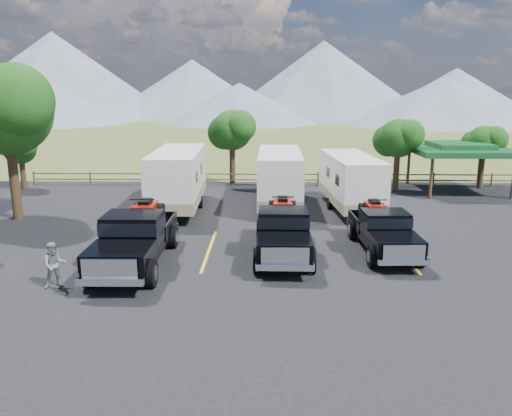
{
  "coord_description": "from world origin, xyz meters",
  "views": [
    {
      "loc": [
        0.36,
        -15.85,
        6.56
      ],
      "look_at": [
        -0.06,
        5.09,
        1.6
      ],
      "focal_mm": 35.0,
      "sensor_mm": 36.0,
      "label": 1
    }
  ],
  "objects_px": {
    "pavilion": "(459,149)",
    "trailer_right": "(350,182)",
    "rig_left": "(136,236)",
    "person_a": "(107,252)",
    "tree_big_nw": "(6,110)",
    "trailer_left": "(178,179)",
    "trailer_center": "(280,178)",
    "rig_right": "(383,229)",
    "person_b": "(54,265)",
    "rig_center": "(283,229)"
  },
  "relations": [
    {
      "from": "pavilion",
      "to": "trailer_right",
      "type": "height_order",
      "value": "pavilion"
    },
    {
      "from": "rig_left",
      "to": "person_a",
      "type": "distance_m",
      "value": 1.3
    },
    {
      "from": "person_a",
      "to": "trailer_right",
      "type": "bearing_deg",
      "value": -169.66
    },
    {
      "from": "rig_left",
      "to": "trailer_right",
      "type": "bearing_deg",
      "value": 42.68
    },
    {
      "from": "tree_big_nw",
      "to": "trailer_left",
      "type": "xyz_separation_m",
      "value": [
        8.05,
        2.22,
        -3.82
      ]
    },
    {
      "from": "tree_big_nw",
      "to": "trailer_center",
      "type": "xyz_separation_m",
      "value": [
        13.69,
        2.97,
        -3.9
      ]
    },
    {
      "from": "tree_big_nw",
      "to": "trailer_left",
      "type": "bearing_deg",
      "value": 15.41
    },
    {
      "from": "trailer_left",
      "to": "person_a",
      "type": "xyz_separation_m",
      "value": [
        -0.91,
        -9.94,
        -0.94
      ]
    },
    {
      "from": "trailer_center",
      "to": "person_a",
      "type": "distance_m",
      "value": 12.56
    },
    {
      "from": "rig_left",
      "to": "trailer_right",
      "type": "height_order",
      "value": "trailer_right"
    },
    {
      "from": "pavilion",
      "to": "rig_right",
      "type": "distance_m",
      "value": 15.21
    },
    {
      "from": "rig_left",
      "to": "trailer_center",
      "type": "xyz_separation_m",
      "value": [
        5.74,
        9.72,
        0.56
      ]
    },
    {
      "from": "trailer_left",
      "to": "person_b",
      "type": "bearing_deg",
      "value": -103.39
    },
    {
      "from": "tree_big_nw",
      "to": "person_b",
      "type": "distance_m",
      "value": 11.83
    },
    {
      "from": "trailer_right",
      "to": "person_b",
      "type": "height_order",
      "value": "trailer_right"
    },
    {
      "from": "rig_right",
      "to": "trailer_right",
      "type": "bearing_deg",
      "value": 89.4
    },
    {
      "from": "tree_big_nw",
      "to": "trailer_center",
      "type": "bearing_deg",
      "value": 12.23
    },
    {
      "from": "rig_center",
      "to": "rig_right",
      "type": "distance_m",
      "value": 4.16
    },
    {
      "from": "rig_center",
      "to": "trailer_center",
      "type": "relative_size",
      "value": 0.7
    },
    {
      "from": "trailer_left",
      "to": "rig_center",
      "type": "bearing_deg",
      "value": -56.14
    },
    {
      "from": "rig_left",
      "to": "trailer_left",
      "type": "relative_size",
      "value": 0.72
    },
    {
      "from": "person_b",
      "to": "person_a",
      "type": "bearing_deg",
      "value": 21.95
    },
    {
      "from": "tree_big_nw",
      "to": "rig_left",
      "type": "xyz_separation_m",
      "value": [
        7.95,
        -6.75,
        -4.46
      ]
    },
    {
      "from": "tree_big_nw",
      "to": "trailer_left",
      "type": "height_order",
      "value": "tree_big_nw"
    },
    {
      "from": "trailer_left",
      "to": "rig_left",
      "type": "bearing_deg",
      "value": -92.83
    },
    {
      "from": "rig_left",
      "to": "trailer_center",
      "type": "height_order",
      "value": "trailer_center"
    },
    {
      "from": "pavilion",
      "to": "rig_right",
      "type": "bearing_deg",
      "value": -121.08
    },
    {
      "from": "rig_center",
      "to": "trailer_center",
      "type": "xyz_separation_m",
      "value": [
        0.07,
        8.39,
        0.63
      ]
    },
    {
      "from": "tree_big_nw",
      "to": "rig_center",
      "type": "distance_m",
      "value": 15.34
    },
    {
      "from": "rig_right",
      "to": "trailer_right",
      "type": "height_order",
      "value": "trailer_right"
    },
    {
      "from": "rig_center",
      "to": "trailer_right",
      "type": "relative_size",
      "value": 0.73
    },
    {
      "from": "rig_right",
      "to": "person_b",
      "type": "height_order",
      "value": "rig_right"
    },
    {
      "from": "rig_left",
      "to": "trailer_center",
      "type": "relative_size",
      "value": 0.75
    },
    {
      "from": "rig_left",
      "to": "pavilion",
      "type": "bearing_deg",
      "value": 39.26
    },
    {
      "from": "rig_center",
      "to": "rig_right",
      "type": "xyz_separation_m",
      "value": [
        4.13,
        0.46,
        -0.09
      ]
    },
    {
      "from": "rig_right",
      "to": "person_a",
      "type": "distance_m",
      "value": 10.97
    },
    {
      "from": "rig_center",
      "to": "tree_big_nw",
      "type": "bearing_deg",
      "value": 158.97
    },
    {
      "from": "pavilion",
      "to": "rig_left",
      "type": "distance_m",
      "value": 23.0
    },
    {
      "from": "rig_left",
      "to": "person_a",
      "type": "bearing_deg",
      "value": -131.02
    },
    {
      "from": "pavilion",
      "to": "rig_center",
      "type": "xyz_separation_m",
      "value": [
        -11.93,
        -13.4,
        -1.72
      ]
    },
    {
      "from": "trailer_right",
      "to": "person_b",
      "type": "xyz_separation_m",
      "value": [
        -11.77,
        -11.48,
        -0.79
      ]
    },
    {
      "from": "trailer_right",
      "to": "person_a",
      "type": "relative_size",
      "value": 5.51
    },
    {
      "from": "trailer_center",
      "to": "rig_center",
      "type": "bearing_deg",
      "value": -89.69
    },
    {
      "from": "trailer_right",
      "to": "rig_left",
      "type": "bearing_deg",
      "value": -140.83
    },
    {
      "from": "rig_left",
      "to": "trailer_left",
      "type": "bearing_deg",
      "value": 88.71
    },
    {
      "from": "trailer_right",
      "to": "person_b",
      "type": "relative_size",
      "value": 5.53
    },
    {
      "from": "trailer_left",
      "to": "person_b",
      "type": "distance_m",
      "value": 11.62
    },
    {
      "from": "pavilion",
      "to": "rig_right",
      "type": "relative_size",
      "value": 1.06
    },
    {
      "from": "rig_left",
      "to": "tree_big_nw",
      "type": "bearing_deg",
      "value": 138.99
    },
    {
      "from": "rig_center",
      "to": "person_a",
      "type": "distance_m",
      "value": 6.88
    }
  ]
}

